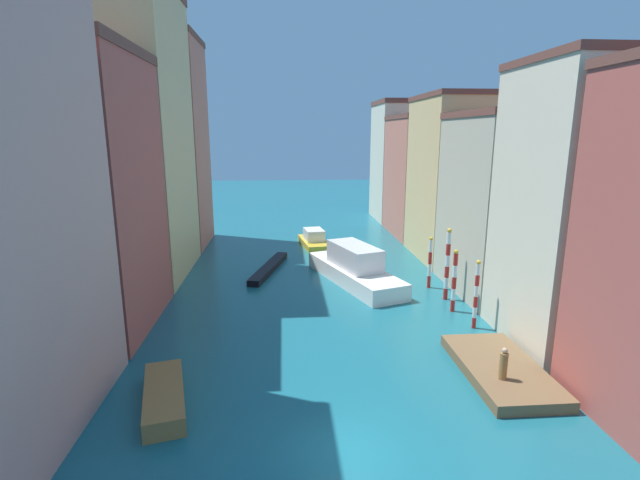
{
  "coord_description": "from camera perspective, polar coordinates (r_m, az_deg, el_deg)",
  "views": [
    {
      "loc": [
        -2.19,
        -14.74,
        11.41
      ],
      "look_at": [
        1.2,
        28.19,
        1.5
      ],
      "focal_mm": 26.13,
      "sensor_mm": 36.0,
      "label": 1
    }
  ],
  "objects": [
    {
      "name": "gondola_black",
      "position": [
        39.79,
        -6.25,
        -3.41
      ],
      "size": [
        3.17,
        8.86,
        0.5
      ],
      "color": "black",
      "rests_on": "ground"
    },
    {
      "name": "building_right_2",
      "position": [
        36.12,
        22.5,
        4.11
      ],
      "size": [
        8.07,
        9.66,
        12.91
      ],
      "color": "#BCB299",
      "rests_on": "ground"
    },
    {
      "name": "mooring_pole_2",
      "position": [
        33.41,
        15.33,
        -2.8
      ],
      "size": [
        0.34,
        0.34,
        5.1
      ],
      "color": "red",
      "rests_on": "ground"
    },
    {
      "name": "building_right_4",
      "position": [
        54.49,
        13.08,
        7.67
      ],
      "size": [
        8.07,
        10.79,
        13.38
      ],
      "color": "#C6705B",
      "rests_on": "ground"
    },
    {
      "name": "building_right_5",
      "position": [
        63.98,
        10.44,
        9.5
      ],
      "size": [
        8.07,
        9.1,
        15.55
      ],
      "color": "beige",
      "rests_on": "ground"
    },
    {
      "name": "mooring_pole_3",
      "position": [
        35.77,
        13.31,
        -2.62
      ],
      "size": [
        0.29,
        0.29,
        3.95
      ],
      "color": "red",
      "rests_on": "ground"
    },
    {
      "name": "motorboat_0",
      "position": [
        22.02,
        -18.54,
        -17.74
      ],
      "size": [
        2.77,
        5.29,
        0.82
      ],
      "color": "olive",
      "rests_on": "ground"
    },
    {
      "name": "motorboat_1",
      "position": [
        48.11,
        -0.74,
        0.04
      ],
      "size": [
        3.19,
        6.33,
        1.76
      ],
      "color": "gold",
      "rests_on": "ground"
    },
    {
      "name": "mooring_pole_1",
      "position": [
        31.41,
        16.12,
        -4.73
      ],
      "size": [
        0.31,
        0.31,
        4.18
      ],
      "color": "red",
      "rests_on": "ground"
    },
    {
      "name": "vaporetto_white",
      "position": [
        36.46,
        4.22,
        -3.47
      ],
      "size": [
        6.58,
        11.48,
        2.98
      ],
      "color": "white",
      "rests_on": "ground"
    },
    {
      "name": "building_left_3",
      "position": [
        50.25,
        -18.66,
        11.06
      ],
      "size": [
        8.07,
        8.86,
        20.62
      ],
      "color": "#C6705B",
      "rests_on": "ground"
    },
    {
      "name": "waterfront_dock",
      "position": [
        24.92,
        21.22,
        -14.53
      ],
      "size": [
        3.54,
        6.94,
        0.55
      ],
      "color": "brown",
      "rests_on": "ground"
    },
    {
      "name": "building_right_1",
      "position": [
        28.68,
        30.35,
        3.54
      ],
      "size": [
        8.07,
        7.47,
        15.18
      ],
      "color": "beige",
      "rests_on": "ground"
    },
    {
      "name": "mooring_pole_0",
      "position": [
        29.13,
        18.58,
        -6.27
      ],
      "size": [
        0.27,
        0.27,
        4.22
      ],
      "color": "red",
      "rests_on": "ground"
    },
    {
      "name": "ground_plane",
      "position": [
        40.92,
        -1.27,
        -3.23
      ],
      "size": [
        154.0,
        154.0,
        0.0
      ],
      "primitive_type": "plane",
      "color": "#196070"
    },
    {
      "name": "building_left_1",
      "position": [
        30.19,
        -27.96,
        5.15
      ],
      "size": [
        8.07,
        9.86,
        16.17
      ],
      "color": "#B25147",
      "rests_on": "ground"
    },
    {
      "name": "building_left_2",
      "position": [
        40.15,
        -22.37,
        11.9
      ],
      "size": [
        8.07,
        11.55,
        22.64
      ],
      "color": "#DBB77A",
      "rests_on": "ground"
    },
    {
      "name": "building_right_3",
      "position": [
        44.79,
        17.05,
        7.26
      ],
      "size": [
        8.07,
        9.8,
        14.77
      ],
      "color": "#DBB77A",
      "rests_on": "ground"
    },
    {
      "name": "person_on_dock",
      "position": [
        23.19,
        21.55,
        -14.0
      ],
      "size": [
        0.36,
        0.36,
        1.51
      ],
      "color": "olive",
      "rests_on": "waterfront_dock"
    }
  ]
}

